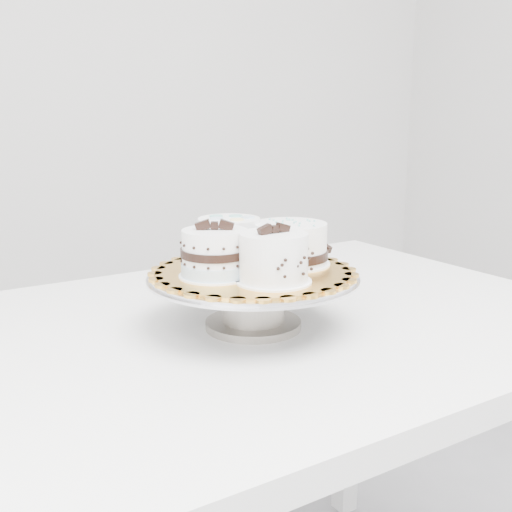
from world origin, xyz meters
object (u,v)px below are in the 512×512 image
table (237,367)px  cake_swirl (274,259)px  cake_stand (253,291)px  cake_banded (215,255)px  cake_ribbon (291,245)px  cake_dots (229,240)px  cake_board (253,272)px

table → cake_swirl: (0.00, -0.11, 0.21)m
cake_stand → cake_swirl: cake_swirl is taller
cake_stand → cake_banded: bearing=-178.3°
cake_stand → cake_ribbon: cake_ribbon is taller
table → cake_dots: bearing=80.1°
cake_banded → cake_ribbon: bearing=33.5°
cake_board → cake_banded: 0.08m
cake_swirl → cake_dots: cake_swirl is taller
table → cake_stand: bearing=-73.0°
cake_swirl → cake_dots: 0.14m
cake_banded → table: bearing=62.1°
table → cake_swirl: 0.23m
cake_stand → cake_board: 0.03m
cake_dots → cake_ribbon: size_ratio=0.87×
cake_board → cake_stand: bearing=180.0°
cake_stand → cake_board: cake_board is taller
table → cake_stand: cake_stand is taller
cake_ribbon → cake_stand: bearing=174.5°
table → cake_dots: cake_dots is taller
cake_stand → cake_swirl: 0.10m
cake_stand → cake_ribbon: 0.10m
cake_stand → cake_dots: bearing=95.6°
table → cake_stand: 0.14m
table → cake_swirl: bearing=-90.9°
cake_stand → cake_banded: cake_banded is taller
cake_banded → cake_dots: size_ratio=1.09×
table → cake_board: bearing=-73.0°
cake_swirl → cake_banded: size_ratio=0.83×
cake_dots → cake_ribbon: (0.08, -0.06, -0.01)m
cake_board → cake_dots: cake_dots is taller
cake_ribbon → table: bearing=152.4°
cake_dots → cake_banded: bearing=-143.4°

